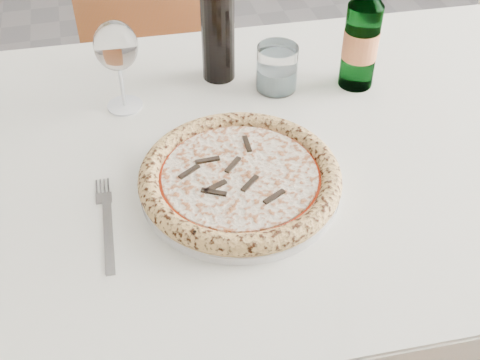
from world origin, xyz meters
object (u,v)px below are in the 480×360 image
(plate, at_px, (240,185))
(tumbler, at_px, (277,71))
(chair_far, at_px, (159,39))
(dining_table, at_px, (227,188))
(wine_glass, at_px, (116,48))
(beer_bottle, at_px, (362,36))
(wine_bottle, at_px, (218,25))
(pizza, at_px, (240,177))

(plate, relative_size, tumbler, 3.58)
(chair_far, bearing_deg, dining_table, -89.00)
(dining_table, xyz_separation_m, wine_glass, (-0.15, 0.18, 0.21))
(tumbler, relative_size, beer_bottle, 0.34)
(dining_table, height_order, wine_glass, wine_glass)
(tumbler, distance_m, wine_bottle, 0.14)
(chair_far, relative_size, tumbler, 10.48)
(pizza, distance_m, wine_glass, 0.33)
(plate, bearing_deg, dining_table, 90.00)
(dining_table, distance_m, wine_bottle, 0.31)
(chair_far, distance_m, tumbler, 0.72)
(beer_bottle, bearing_deg, plate, -140.75)
(beer_bottle, relative_size, wine_bottle, 0.98)
(plate, bearing_deg, wine_glass, 119.22)
(wine_glass, bearing_deg, pizza, -60.78)
(chair_far, distance_m, plate, 0.95)
(chair_far, xyz_separation_m, pizza, (0.01, -0.92, 0.25))
(chair_far, xyz_separation_m, beer_bottle, (0.31, -0.68, 0.33))
(chair_far, distance_m, wine_glass, 0.75)
(wine_bottle, bearing_deg, tumbler, -34.46)
(wine_glass, height_order, wine_bottle, wine_bottle)
(chair_far, bearing_deg, pizza, -89.11)
(tumbler, bearing_deg, dining_table, -130.15)
(chair_far, relative_size, beer_bottle, 3.58)
(dining_table, relative_size, chair_far, 1.60)
(dining_table, bearing_deg, plate, -90.00)
(beer_bottle, distance_m, wine_bottle, 0.27)
(dining_table, relative_size, plate, 4.69)
(chair_far, distance_m, wine_bottle, 0.68)
(beer_bottle, bearing_deg, wine_glass, 175.79)
(wine_glass, xyz_separation_m, beer_bottle, (0.45, -0.03, -0.02))
(chair_far, height_order, pizza, chair_far)
(plate, distance_m, wine_bottle, 0.35)
(pizza, height_order, wine_bottle, wine_bottle)
(plate, bearing_deg, beer_bottle, 39.25)
(dining_table, bearing_deg, chair_far, 91.00)
(dining_table, bearing_deg, pizza, -90.00)
(plate, height_order, tumbler, tumbler)
(wine_glass, distance_m, wine_bottle, 0.21)
(tumbler, xyz_separation_m, wine_bottle, (-0.10, 0.07, 0.07))
(beer_bottle, height_order, wine_bottle, wine_bottle)
(chair_far, xyz_separation_m, plate, (0.01, -0.92, 0.23))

